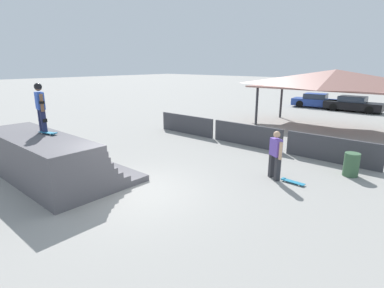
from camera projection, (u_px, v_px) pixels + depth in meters
ground_plane at (133, 193)px, 9.37m from camera, size 160.00×160.00×0.00m
quarter_pipe_ramp at (48, 159)px, 10.41m from camera, size 5.62×3.30×1.58m
skater_on_deck at (40, 105)px, 10.21m from camera, size 0.74×0.30×1.71m
skateboard_on_deck at (48, 133)px, 10.19m from camera, size 0.78×0.36×0.09m
bystander_walking at (276, 153)px, 10.30m from camera, size 0.64×0.45×1.71m
skateboard_on_ground at (292, 182)px, 10.12m from camera, size 0.82×0.25×0.09m
barrier_fence at (247, 135)px, 14.72m from camera, size 11.73×0.12×1.05m
pavilion_shelter at (335, 79)px, 17.81m from camera, size 9.67×4.28×3.59m
trash_bin at (351, 165)px, 10.71m from camera, size 0.52×0.52×0.85m
parked_car_blue at (316, 101)px, 27.46m from camera, size 4.33×2.25×1.27m
parked_car_black at (353, 104)px, 25.22m from camera, size 4.45×1.72×1.27m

